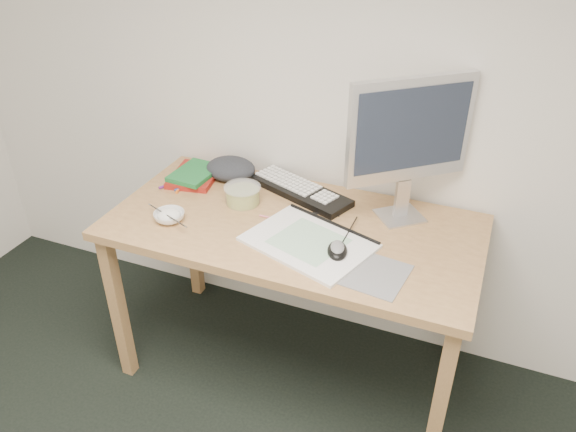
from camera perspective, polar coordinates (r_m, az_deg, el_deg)
name	(u,v)px	position (r m, az deg, el deg)	size (l,w,h in m)	color
desk	(293,241)	(2.16, 0.50, -2.61)	(1.40, 0.70, 0.75)	tan
mousepad	(370,273)	(1.89, 8.30, -5.72)	(0.24, 0.22, 0.00)	slate
sketchpad	(309,242)	(2.00, 2.11, -2.70)	(0.43, 0.30, 0.01)	white
keyboard	(300,191)	(2.31, 1.22, 2.59)	(0.46, 0.15, 0.03)	black
monitor	(410,134)	(2.05, 12.27, 8.16)	(0.38, 0.33, 0.55)	silver
mouse	(337,248)	(1.94, 5.05, -3.22)	(0.07, 0.11, 0.04)	black
rice_bowl	(169,217)	(2.17, -11.97, -0.06)	(0.12, 0.12, 0.04)	white
chopsticks	(167,215)	(2.14, -12.16, 0.05)	(0.02, 0.02, 0.23)	#ACACAE
fruit_tub	(243,195)	(2.24, -4.63, 2.16)	(0.15, 0.15, 0.07)	gold
book_red	(195,176)	(2.46, -9.42, 4.07)	(0.18, 0.25, 0.02)	maroon
book_green	(195,173)	(2.44, -9.46, 4.34)	(0.16, 0.21, 0.02)	#1B6C31
cloth_lump	(231,169)	(2.44, -5.84, 4.79)	(0.18, 0.15, 0.08)	#282C30
pencil_pink	(282,220)	(2.13, -0.63, -0.41)	(0.01, 0.01, 0.18)	#DF6F85
pencil_tan	(295,224)	(2.11, 0.74, -0.77)	(0.01, 0.01, 0.19)	tan
pencil_black	(317,213)	(2.18, 2.93, 0.26)	(0.01, 0.01, 0.18)	black
marker_blue	(190,186)	(2.40, -9.97, 3.02)	(0.01, 0.01, 0.14)	#1B3F93
marker_orange	(180,186)	(2.41, -10.89, 3.05)	(0.01, 0.01, 0.12)	orange
marker_purple	(173,183)	(2.43, -11.65, 3.26)	(0.01, 0.01, 0.13)	#642381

